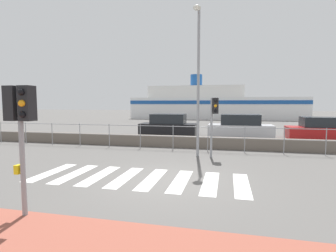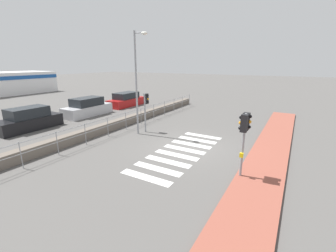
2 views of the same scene
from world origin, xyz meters
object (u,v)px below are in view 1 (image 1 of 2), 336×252
Objects in this scene: traffic_light_near at (20,116)px; streetlamp at (198,67)px; ferry_boat at (212,105)px; parked_car_silver at (240,127)px; parked_car_red at (324,130)px; traffic_light_far at (214,114)px; parked_car_black at (168,126)px.

streetlamp is at bearing 69.42° from traffic_light_near.
ferry_boat is 5.77× the size of parked_car_silver.
parked_car_red is at bearing -68.73° from ferry_boat.
streetlamp is (2.67, 7.11, 1.81)m from traffic_light_near.
streetlamp is 1.46× the size of parked_car_silver.
ferry_boat is at bearing 87.62° from traffic_light_near.
parked_car_silver is at bearing 73.91° from streetlamp.
traffic_light_near is at bearing -115.52° from traffic_light_far.
parked_car_silver is (4.82, 14.57, -1.43)m from traffic_light_near.
parked_car_red is (6.74, 7.49, -1.29)m from traffic_light_far.
traffic_light_far is 0.41× the size of streetlamp.
parked_car_red is (7.45, 7.47, -3.30)m from streetlamp.
parked_car_red is at bearing -0.00° from parked_car_black.
traffic_light_near is at bearing -124.77° from parked_car_red.
traffic_light_near is at bearing -110.58° from streetlamp.
parked_car_silver is (1.44, 7.49, -1.23)m from traffic_light_far.
ferry_boat is at bearing 92.22° from streetlamp.
streetlamp reaches higher than traffic_light_near.
parked_car_black is (-1.86, -22.08, -1.46)m from ferry_boat.
parked_car_black is at bearing 91.33° from traffic_light_near.
ferry_boat is at bearing 93.60° from traffic_light_far.
ferry_boat reaches higher than parked_car_silver.
ferry_boat is 22.20m from parked_car_black.
traffic_light_far is at bearing -63.59° from parked_car_black.
parked_car_red is at bearing 48.03° from traffic_light_far.
parked_car_black reaches higher than parked_car_red.
traffic_light_far is 10.16m from parked_car_red.
parked_car_black is at bearing 180.00° from parked_car_silver.
parked_car_red is (5.30, 0.00, -0.05)m from parked_car_silver.
traffic_light_near is at bearing -92.38° from ferry_boat.
streetlamp is 8.42m from parked_car_silver.
traffic_light_far is 2.14m from streetlamp.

